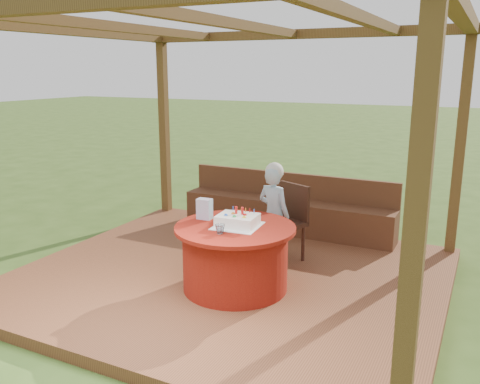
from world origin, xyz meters
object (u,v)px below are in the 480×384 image
elderly_woman (274,212)px  birthday_cake (238,220)px  table (235,257)px  drinking_glass (220,229)px  bench (287,213)px  chair (287,218)px  gift_bag (205,209)px

elderly_woman → birthday_cake: (-0.04, -0.86, 0.13)m
table → birthday_cake: birthday_cake is taller
birthday_cake → drinking_glass: birthday_cake is taller
bench → table: size_ratio=2.44×
birthday_cake → bench: bearing=97.0°
bench → birthday_cake: bearing=-83.0°
chair → birthday_cake: chair is taller
chair → drinking_glass: chair is taller
chair → birthday_cake: size_ratio=1.87×
chair → drinking_glass: size_ratio=9.38×
elderly_woman → birthday_cake: bearing=-92.5°
elderly_woman → gift_bag: 0.93m
bench → elderly_woman: (0.28, -1.16, 0.34)m
gift_bag → drinking_glass: bearing=-45.5°
bench → birthday_cake: 2.09m
table → chair: chair is taller
bench → table: (0.23, -2.03, 0.08)m
gift_bag → drinking_glass: gift_bag is taller
birthday_cake → elderly_woman: bearing=87.5°
birthday_cake → gift_bag: size_ratio=2.20×
birthday_cake → drinking_glass: (-0.04, -0.29, -0.01)m
table → elderly_woman: bearing=86.1°
bench → table: bench is taller
chair → gift_bag: (-0.56, -0.94, 0.27)m
bench → elderly_woman: bearing=-76.2°
chair → gift_bag: chair is taller
gift_bag → table: bearing=-13.7°
elderly_woman → drinking_glass: 1.16m
elderly_woman → gift_bag: size_ratio=5.44×
chair → elderly_woman: bearing=-123.3°
elderly_woman → chair: bearing=56.7°
birthday_cake → drinking_glass: size_ratio=5.00×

